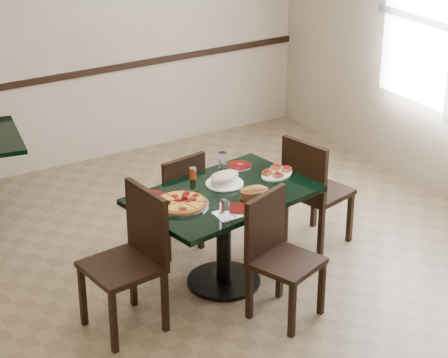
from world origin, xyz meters
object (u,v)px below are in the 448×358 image
chair_right (312,187)px  lasagna_casserole (225,179)px  chair_left (133,252)px  chair_near (277,250)px  bread_basket (254,192)px  bruschetta_platter (277,172)px  pepperoni_pizza (181,203)px  chair_far (177,198)px  main_table (224,215)px

chair_right → lasagna_casserole: size_ratio=3.23×
chair_right → chair_left: size_ratio=0.93×
chair_near → chair_right: bearing=20.3°
lasagna_casserole → chair_near: bearing=-105.0°
bread_basket → chair_left: bearing=-170.7°
chair_left → lasagna_casserole: (0.87, 0.26, 0.23)m
lasagna_casserole → bruschetta_platter: (0.43, -0.06, -0.02)m
chair_left → pepperoni_pizza: (0.44, 0.12, 0.20)m
chair_near → chair_right: chair_right is taller
chair_right → pepperoni_pizza: 1.30m
chair_far → chair_right: 1.08m
chair_left → bread_basket: size_ratio=4.31×
chair_far → chair_near: bearing=89.6°
lasagna_casserole → chair_far: bearing=87.7°
main_table → chair_far: chair_far is taller
bread_basket → bruschetta_platter: (0.36, 0.24, -0.02)m
chair_near → bruschetta_platter: (0.39, 0.59, 0.27)m
chair_near → lasagna_casserole: chair_near is taller
chair_far → chair_near: 1.16m
bruschetta_platter → chair_far: bearing=112.7°
main_table → lasagna_casserole: size_ratio=4.90×
chair_near → chair_right: 1.04m
chair_right → pepperoni_pizza: bearing=83.0°
chair_far → pepperoni_pizza: size_ratio=2.16×
pepperoni_pizza → lasagna_casserole: size_ratio=1.35×
chair_near → bruschetta_platter: chair_near is taller
chair_left → chair_right: bearing=92.9°
chair_far → chair_near: size_ratio=0.93×
main_table → bread_basket: bread_basket is taller
chair_far → chair_left: bearing=36.9°
chair_far → bread_basket: size_ratio=3.63×
chair_near → bread_basket: chair_near is taller
main_table → chair_far: (-0.06, 0.62, -0.10)m
pepperoni_pizza → bread_basket: size_ratio=1.68×
chair_left → pepperoni_pizza: 0.50m
main_table → pepperoni_pizza: (-0.36, -0.02, 0.20)m
chair_far → pepperoni_pizza: (-0.30, -0.64, 0.30)m
main_table → bread_basket: (0.15, -0.17, 0.22)m
chair_far → chair_left: (-0.74, -0.76, 0.10)m
chair_far → lasagna_casserole: size_ratio=2.92×
chair_near → lasagna_casserole: (-0.03, 0.65, 0.29)m
chair_left → bread_basket: 0.97m
chair_far → pepperoni_pizza: bearing=55.9°
chair_far → bread_basket: bread_basket is taller
chair_left → bruschetta_platter: chair_left is taller
chair_near → pepperoni_pizza: (-0.47, 0.51, 0.26)m
main_table → chair_right: size_ratio=1.52×
chair_near → chair_left: bearing=137.2°
chair_left → chair_far: bearing=129.2°
chair_left → pepperoni_pizza: bearing=99.1°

